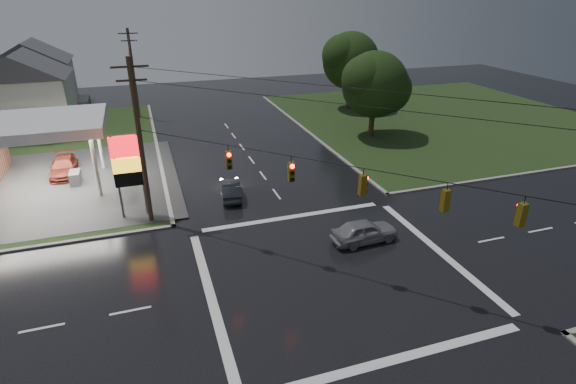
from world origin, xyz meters
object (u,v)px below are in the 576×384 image
object	(u,v)px
tree_ne_far	(352,61)
car_crossing	(364,231)
utility_pole_nw	(140,142)
car_pump	(64,167)
house_far	(34,74)
utility_pole_n	(133,73)
tree_ne_near	(376,85)
car_north	(231,189)
house_near	(25,91)
pylon_sign	(128,163)

from	to	relation	value
tree_ne_far	car_crossing	world-z (taller)	tree_ne_far
utility_pole_nw	car_pump	size ratio (longest dim) A/B	2.19
house_far	car_pump	bearing A→B (deg)	-78.00
utility_pole_n	car_crossing	world-z (taller)	utility_pole_n
tree_ne_near	tree_ne_far	distance (m)	12.39
car_crossing	car_north	bearing A→B (deg)	33.33
house_near	house_far	xyz separation A→B (m)	(-1.00, 12.00, 0.00)
utility_pole_n	tree_ne_far	world-z (taller)	utility_pole_n
utility_pole_n	pylon_sign	bearing A→B (deg)	-92.08
car_north	utility_pole_nw	bearing A→B (deg)	26.31
utility_pole_nw	house_far	size ratio (longest dim) A/B	1.00
house_near	car_north	world-z (taller)	house_near
pylon_sign	utility_pole_nw	distance (m)	2.22
tree_ne_far	car_crossing	distance (m)	34.95
house_near	car_crossing	xyz separation A→B (m)	(24.12, -33.57, -3.68)
car_north	car_pump	size ratio (longest dim) A/B	0.80
tree_ne_near	car_pump	size ratio (longest dim) A/B	1.79
utility_pole_nw	house_far	world-z (taller)	utility_pole_nw
pylon_sign	tree_ne_far	size ratio (longest dim) A/B	0.61
utility_pole_n	car_crossing	size ratio (longest dim) A/B	2.46
utility_pole_nw	tree_ne_near	bearing A→B (deg)	27.86
house_far	car_crossing	bearing A→B (deg)	-61.14
car_pump	house_near	bearing A→B (deg)	105.87
utility_pole_n	house_near	distance (m)	11.67
pylon_sign	car_north	distance (m)	7.85
utility_pole_nw	house_near	world-z (taller)	utility_pole_nw
utility_pole_n	utility_pole_nw	bearing A→B (deg)	-90.00
utility_pole_nw	utility_pole_n	distance (m)	28.50
car_crossing	tree_ne_far	bearing A→B (deg)	-26.67
tree_ne_near	house_far	bearing A→B (deg)	144.23
utility_pole_n	tree_ne_far	bearing A→B (deg)	-8.55
house_far	tree_ne_near	size ratio (longest dim) A/B	1.23
pylon_sign	car_crossing	distance (m)	16.21
pylon_sign	car_north	xyz separation A→B (m)	(7.02, 1.04, -3.35)
tree_ne_far	tree_ne_near	bearing A→B (deg)	-104.07
utility_pole_nw	car_crossing	world-z (taller)	utility_pole_nw
pylon_sign	house_far	bearing A→B (deg)	106.98
car_north	car_pump	world-z (taller)	car_pump
tree_ne_near	car_north	world-z (taller)	tree_ne_near
house_near	tree_ne_far	bearing A→B (deg)	-3.01
house_far	utility_pole_nw	bearing A→B (deg)	-72.08
utility_pole_nw	tree_ne_far	xyz separation A→B (m)	(26.65, 24.49, 0.46)
car_north	car_crossing	xyz separation A→B (m)	(6.64, -9.11, 0.07)
house_far	car_crossing	xyz separation A→B (m)	(25.12, -45.57, -3.68)
utility_pole_nw	car_pump	bearing A→B (deg)	120.90
car_pump	car_north	bearing A→B (deg)	-37.00
utility_pole_n	car_north	xyz separation A→B (m)	(6.02, -26.46, -4.81)
car_north	house_far	bearing A→B (deg)	-55.51
pylon_sign	house_near	distance (m)	27.56
house_near	tree_ne_near	size ratio (longest dim) A/B	1.23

